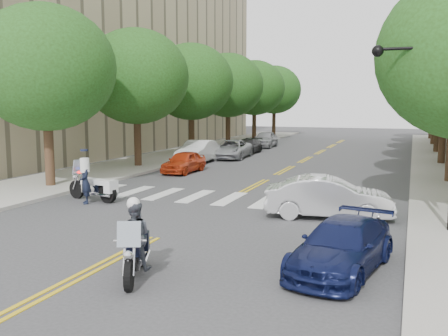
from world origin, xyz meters
The scene contains 24 objects.
ground centered at (0.00, 0.00, 0.00)m, with size 140.00×140.00×0.00m, color #38383A.
sidewalk_left centered at (-9.50, 22.00, 0.07)m, with size 5.00×60.00×0.15m, color #9E9991.
building_left centered at (-26.00, 26.00, 12.00)m, with size 26.00×44.00×24.00m, color tan.
tree_l_0 centered at (-8.80, 6.00, 5.55)m, with size 6.40×6.40×8.45m.
tree_l_1 centered at (-8.80, 14.00, 5.55)m, with size 6.40×6.40×8.45m.
tree_l_2 centered at (-8.80, 22.00, 5.55)m, with size 6.40×6.40×8.45m.
tree_l_3 centered at (-8.80, 30.00, 5.55)m, with size 6.40×6.40×8.45m.
tree_l_4 centered at (-8.80, 38.00, 5.55)m, with size 6.40×6.40×8.45m.
tree_l_5 centered at (-8.80, 46.00, 5.55)m, with size 6.40×6.40×8.45m.
tree_r_2 centered at (8.80, 22.00, 5.55)m, with size 6.40×6.40×8.45m.
tree_r_3 centered at (8.80, 30.00, 5.55)m, with size 6.40×6.40×8.45m.
tree_r_4 centered at (8.80, 38.00, 5.55)m, with size 6.40×6.40×8.45m.
tree_r_5 centered at (8.80, 46.00, 5.55)m, with size 6.40×6.40×8.45m.
traffic_signal_pole centered at (7.72, 3.50, 3.72)m, with size 2.82×0.42×6.00m.
motorcycle_police centered at (1.18, -3.08, 0.83)m, with size 1.15×2.19×1.87m.
motorcycle_parked centered at (-4.93, 4.11, 0.58)m, with size 2.55×0.93×1.66m.
officer_standing centered at (-5.03, 3.55, 0.87)m, with size 0.64×0.42×1.75m, color black.
convertible centered at (4.38, 4.50, 0.72)m, with size 1.52×4.36×1.44m, color silver.
sedan_blue centered at (5.58, -1.01, 0.60)m, with size 1.69×4.16×1.21m, color #0F153E.
parked_car_a centered at (-5.20, 13.00, 0.62)m, with size 1.47×3.65×1.24m, color red.
parked_car_b centered at (-6.30, 17.49, 0.76)m, with size 1.60×4.58×1.51m, color silver.
parked_car_c centered at (-5.20, 21.02, 0.66)m, with size 2.19×4.76×1.32m, color #939499.
parked_car_d centered at (-5.20, 24.74, 0.58)m, with size 1.63×4.01×1.16m, color black.
parked_car_e centered at (-5.44, 30.64, 0.73)m, with size 1.73×4.30×1.46m, color gray.
Camera 1 is at (7.03, -12.72, 3.97)m, focal length 40.00 mm.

